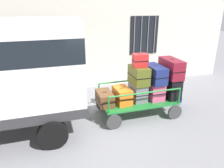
% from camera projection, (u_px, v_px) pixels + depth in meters
% --- Properties ---
extents(ground_plane, '(40.00, 40.00, 0.00)m').
position_uv_depth(ground_plane, '(110.00, 116.00, 6.44)').
color(ground_plane, gray).
extents(building_wall, '(12.00, 0.38, 5.00)m').
position_uv_depth(building_wall, '(90.00, 24.00, 7.97)').
color(building_wall, beige).
rests_on(building_wall, ground).
extents(luggage_cart, '(2.29, 1.23, 0.48)m').
position_uv_depth(luggage_cart, '(138.00, 103.00, 6.40)').
color(luggage_cart, '#1E722D').
rests_on(luggage_cart, ground).
extents(cart_railing, '(2.17, 1.09, 0.47)m').
position_uv_depth(cart_railing, '(138.00, 88.00, 6.23)').
color(cart_railing, '#1E722D').
rests_on(cart_railing, luggage_cart).
extents(suitcase_left_bottom, '(0.43, 0.73, 0.38)m').
position_uv_depth(suitcase_left_bottom, '(105.00, 98.00, 6.03)').
color(suitcase_left_bottom, brown).
rests_on(suitcase_left_bottom, luggage_cart).
extents(suitcase_midleft_bottom, '(0.44, 0.70, 0.45)m').
position_uv_depth(suitcase_midleft_bottom, '(122.00, 95.00, 6.13)').
color(suitcase_midleft_bottom, orange).
rests_on(suitcase_midleft_bottom, luggage_cart).
extents(suitcase_center_bottom, '(0.40, 0.68, 0.53)m').
position_uv_depth(suitcase_center_bottom, '(138.00, 92.00, 6.30)').
color(suitcase_center_bottom, slate).
rests_on(suitcase_center_bottom, luggage_cart).
extents(suitcase_center_middle, '(0.43, 0.72, 0.52)m').
position_uv_depth(suitcase_center_middle, '(139.00, 75.00, 6.10)').
color(suitcase_center_middle, '#4C5119').
rests_on(suitcase_center_middle, suitcase_center_bottom).
extents(suitcase_center_top, '(0.43, 0.33, 0.37)m').
position_uv_depth(suitcase_center_top, '(140.00, 60.00, 5.90)').
color(suitcase_center_top, '#B21E1E').
rests_on(suitcase_center_top, suitcase_center_middle).
extents(suitcase_midright_bottom, '(0.44, 0.76, 0.52)m').
position_uv_depth(suitcase_midright_bottom, '(153.00, 90.00, 6.44)').
color(suitcase_midright_bottom, '#CC4C72').
rests_on(suitcase_midright_bottom, luggage_cart).
extents(suitcase_midright_middle, '(0.44, 0.87, 0.50)m').
position_uv_depth(suitcase_midright_middle, '(155.00, 74.00, 6.25)').
color(suitcase_midright_middle, navy).
rests_on(suitcase_midright_middle, suitcase_midright_bottom).
extents(suitcase_right_bottom, '(0.44, 0.87, 0.64)m').
position_uv_depth(suitcase_right_bottom, '(169.00, 87.00, 6.54)').
color(suitcase_right_bottom, black).
rests_on(suitcase_right_bottom, luggage_cart).
extents(suitcase_right_middle, '(0.44, 0.92, 0.56)m').
position_uv_depth(suitcase_right_middle, '(171.00, 68.00, 6.31)').
color(suitcase_right_middle, maroon).
rests_on(suitcase_right_middle, suitcase_right_bottom).
extents(backpack, '(0.27, 0.22, 0.44)m').
position_uv_depth(backpack, '(178.00, 98.00, 7.12)').
color(backpack, navy).
rests_on(backpack, ground).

